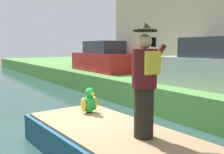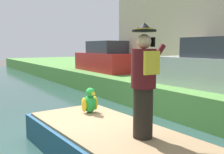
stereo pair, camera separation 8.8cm
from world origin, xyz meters
name	(u,v)px [view 1 (the left image)]	position (x,y,z in m)	size (l,w,h in m)	color
ground_plane	(85,147)	(0.00, 0.00, 0.00)	(80.00, 80.00, 0.00)	#4C4742
canal_water	(85,145)	(0.00, 0.00, 0.05)	(5.51, 48.00, 0.10)	#2D4C47
boat	(112,145)	(0.00, -1.06, 0.40)	(2.01, 4.29, 0.61)	#23517A
person_pirate	(145,81)	(0.20, -1.72, 1.64)	(0.61, 0.42, 1.85)	black
parrot_plush	(89,102)	(0.20, 0.14, 0.95)	(0.36, 0.35, 0.57)	green
parked_car_silver	(218,67)	(4.35, -0.25, 1.59)	(1.90, 4.08, 1.50)	#B7B7BC
parked_car_red	(104,59)	(4.35, 6.20, 1.59)	(1.80, 4.04, 1.50)	red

